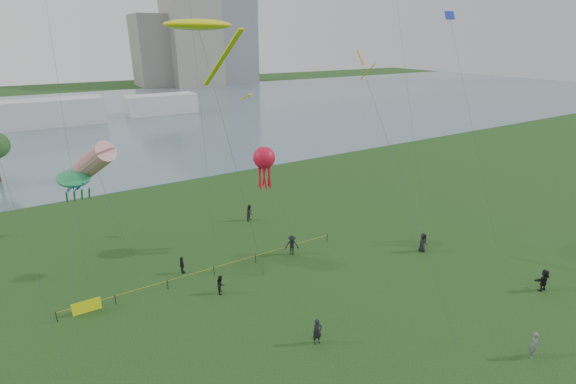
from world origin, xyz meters
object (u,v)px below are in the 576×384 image
kite_flyer (534,345)px  kite_octopus (264,159)px  fence (141,291)px  kite_stingray (199,26)px

kite_flyer → kite_octopus: bearing=84.9°
fence → kite_octopus: 15.26m
kite_flyer → kite_stingray: 32.13m
kite_octopus → fence: bearing=-153.2°
fence → kite_stingray: 21.00m
kite_stingray → kite_octopus: 12.39m
fence → kite_stingray: kite_stingray is taller
fence → kite_stingray: bearing=21.3°
fence → kite_flyer: size_ratio=13.15×
kite_stingray → kite_octopus: (5.26, -0.28, -11.22)m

